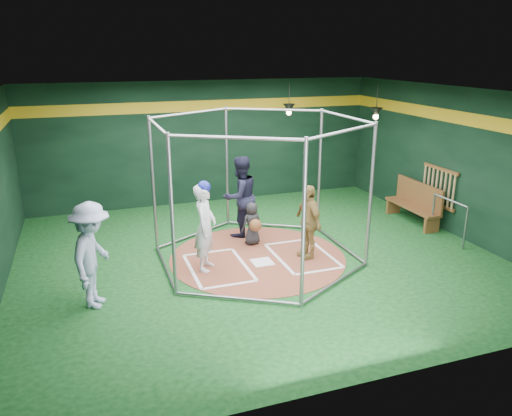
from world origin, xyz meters
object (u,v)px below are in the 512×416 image
object	(u,v)px
visitor_leopard	(308,222)
batter_figure	(205,226)
umpire	(240,197)
dugout_bench	(415,202)

from	to	relation	value
visitor_leopard	batter_figure	bearing A→B (deg)	-97.55
umpire	batter_figure	bearing A→B (deg)	32.07
batter_figure	umpire	xyz separation A→B (m)	(1.25, 1.63, 0.05)
dugout_bench	visitor_leopard	bearing A→B (deg)	-161.91
batter_figure	dugout_bench	distance (m)	5.93
batter_figure	visitor_leopard	world-z (taller)	batter_figure
visitor_leopard	dugout_bench	xyz separation A→B (m)	(3.60, 1.18, -0.27)
batter_figure	dugout_bench	size ratio (longest dim) A/B	1.02
batter_figure	umpire	distance (m)	2.05
visitor_leopard	dugout_bench	distance (m)	3.80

